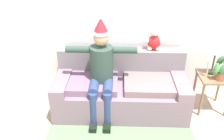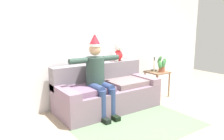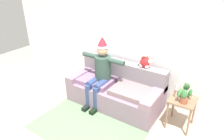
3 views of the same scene
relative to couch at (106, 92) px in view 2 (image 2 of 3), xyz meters
name	(u,v)px [view 2 (image 2 of 3)]	position (x,y,z in m)	size (l,w,h in m)	color
ground_plane	(140,126)	(0.00, -1.01, -0.34)	(10.00, 10.00, 0.00)	tan
back_wall	(92,39)	(0.00, 0.54, 1.01)	(7.00, 0.10, 2.70)	silver
couch	(106,92)	(0.00, 0.00, 0.00)	(2.01, 0.92, 0.88)	gray
person_seated	(98,74)	(-0.29, -0.17, 0.44)	(1.02, 0.77, 1.52)	#2E453C
teddy_bear	(118,53)	(0.50, 0.28, 0.71)	(0.29, 0.17, 0.38)	red
side_table	(157,76)	(1.41, -0.01, 0.15)	(0.45, 0.46, 0.59)	#846248
table_lamp	(155,53)	(1.39, 0.08, 0.67)	(0.24, 0.24, 0.53)	#484C38
potted_plant	(162,65)	(1.44, -0.11, 0.42)	(0.28, 0.23, 0.38)	#9A543A
candle_tall	(154,65)	(1.28, -0.03, 0.42)	(0.04, 0.04, 0.26)	beige
candle_short	(160,64)	(1.54, 0.03, 0.40)	(0.04, 0.04, 0.23)	beige
area_rug	(142,127)	(0.00, -1.07, -0.33)	(2.06, 1.17, 0.01)	#63845D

